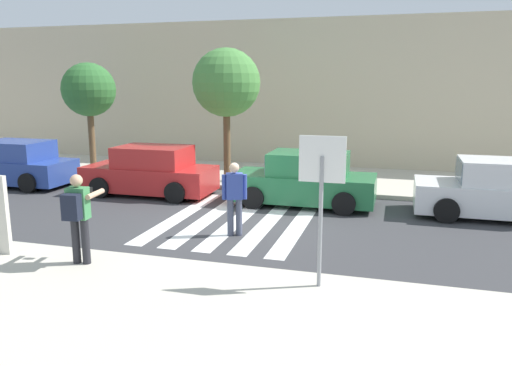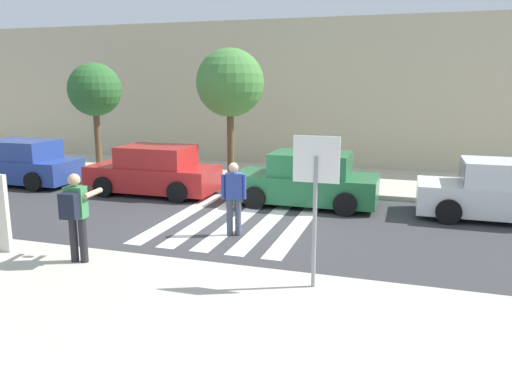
# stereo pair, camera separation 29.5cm
# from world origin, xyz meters

# --- Properties ---
(ground_plane) EXTENTS (120.00, 120.00, 0.00)m
(ground_plane) POSITION_xyz_m (0.00, 0.00, 0.00)
(ground_plane) COLOR #38383A
(sidewalk_near) EXTENTS (60.00, 6.00, 0.14)m
(sidewalk_near) POSITION_xyz_m (0.00, -6.20, 0.07)
(sidewalk_near) COLOR beige
(sidewalk_near) RESTS_ON ground
(sidewalk_far) EXTENTS (60.00, 4.80, 0.14)m
(sidewalk_far) POSITION_xyz_m (0.00, 6.00, 0.07)
(sidewalk_far) COLOR beige
(sidewalk_far) RESTS_ON ground
(building_facade_far) EXTENTS (56.00, 4.00, 5.99)m
(building_facade_far) POSITION_xyz_m (0.00, 10.40, 2.99)
(building_facade_far) COLOR beige
(building_facade_far) RESTS_ON ground
(crosswalk_stripe_0) EXTENTS (0.44, 5.20, 0.01)m
(crosswalk_stripe_0) POSITION_xyz_m (-1.60, 0.20, 0.00)
(crosswalk_stripe_0) COLOR silver
(crosswalk_stripe_0) RESTS_ON ground
(crosswalk_stripe_1) EXTENTS (0.44, 5.20, 0.01)m
(crosswalk_stripe_1) POSITION_xyz_m (-0.80, 0.20, 0.00)
(crosswalk_stripe_1) COLOR silver
(crosswalk_stripe_1) RESTS_ON ground
(crosswalk_stripe_2) EXTENTS (0.44, 5.20, 0.01)m
(crosswalk_stripe_2) POSITION_xyz_m (0.00, 0.20, 0.00)
(crosswalk_stripe_2) COLOR silver
(crosswalk_stripe_2) RESTS_ON ground
(crosswalk_stripe_3) EXTENTS (0.44, 5.20, 0.01)m
(crosswalk_stripe_3) POSITION_xyz_m (0.80, 0.20, 0.00)
(crosswalk_stripe_3) COLOR silver
(crosswalk_stripe_3) RESTS_ON ground
(crosswalk_stripe_4) EXTENTS (0.44, 5.20, 0.01)m
(crosswalk_stripe_4) POSITION_xyz_m (1.60, 0.20, 0.00)
(crosswalk_stripe_4) COLOR silver
(crosswalk_stripe_4) RESTS_ON ground
(stop_sign) EXTENTS (0.76, 0.08, 2.55)m
(stop_sign) POSITION_xyz_m (2.73, -3.75, 2.00)
(stop_sign) COLOR gray
(stop_sign) RESTS_ON sidewalk_near
(photographer_with_backpack) EXTENTS (0.64, 0.88, 1.72)m
(photographer_with_backpack) POSITION_xyz_m (-1.79, -3.97, 1.17)
(photographer_with_backpack) COLOR #232328
(photographer_with_backpack) RESTS_ON sidewalk_near
(pedestrian_crossing) EXTENTS (0.55, 0.36, 1.72)m
(pedestrian_crossing) POSITION_xyz_m (0.33, -1.06, 0.97)
(pedestrian_crossing) COLOR #474C60
(pedestrian_crossing) RESTS_ON ground
(parked_car_blue) EXTENTS (4.10, 1.92, 1.55)m
(parked_car_blue) POSITION_xyz_m (-8.78, 2.30, 0.73)
(parked_car_blue) COLOR #284293
(parked_car_blue) RESTS_ON ground
(parked_car_red) EXTENTS (4.10, 1.92, 1.55)m
(parked_car_red) POSITION_xyz_m (-3.58, 2.30, 0.73)
(parked_car_red) COLOR red
(parked_car_red) RESTS_ON ground
(parked_car_green) EXTENTS (4.10, 1.92, 1.55)m
(parked_car_green) POSITION_xyz_m (1.36, 2.30, 0.73)
(parked_car_green) COLOR #236B3D
(parked_car_green) RESTS_ON ground
(parked_car_white) EXTENTS (4.10, 1.92, 1.55)m
(parked_car_white) POSITION_xyz_m (6.49, 2.30, 0.73)
(parked_car_white) COLOR white
(parked_car_white) RESTS_ON ground
(street_tree_west) EXTENTS (2.02, 2.02, 4.10)m
(street_tree_west) POSITION_xyz_m (-7.46, 4.96, 3.20)
(street_tree_west) COLOR brown
(street_tree_west) RESTS_ON sidewalk_far
(street_tree_center) EXTENTS (2.29, 2.29, 4.50)m
(street_tree_center) POSITION_xyz_m (-1.74, 4.36, 3.47)
(street_tree_center) COLOR brown
(street_tree_center) RESTS_ON sidewalk_far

